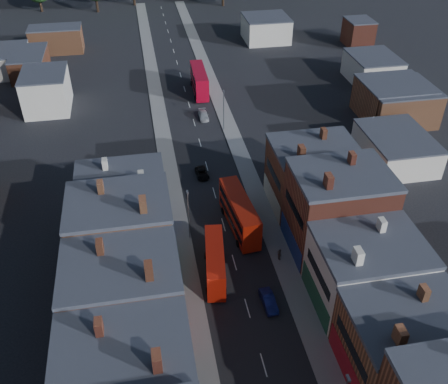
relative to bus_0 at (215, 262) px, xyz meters
name	(u,v)px	position (x,y,z in m)	size (l,w,h in m)	color
pavement_west	(168,163)	(-3.61, 27.78, -2.26)	(3.00, 200.00, 0.12)	gray
pavement_east	(241,156)	(9.39, 27.78, -2.26)	(3.00, 200.00, 0.12)	gray
terrace_east	(435,377)	(16.89, -22.22, 3.44)	(12.00, 80.00, 11.53)	maroon
lamp_post_2	(188,212)	(-2.31, 7.78, 2.38)	(0.25, 0.70, 8.12)	slate
lamp_post_3	(224,108)	(8.09, 37.78, 2.38)	(0.25, 0.70, 8.12)	slate
bus_0	(215,262)	(0.00, 0.00, 0.00)	(3.51, 10.18, 4.31)	#AD1709
bus_1	(239,213)	(5.00, 8.72, 0.42)	(3.82, 12.00, 5.09)	#B21B0A
bus_2	(199,81)	(5.95, 55.41, 0.46)	(3.25, 12.02, 5.16)	maroon
car_1	(269,301)	(5.52, -6.12, -1.65)	(1.42, 4.08, 1.34)	navy
car_2	(202,173)	(1.69, 22.97, -1.77)	(1.85, 4.02, 1.12)	black
car_3	(203,115)	(4.99, 43.27, -1.70)	(1.76, 4.34, 1.26)	silver
ped_1	(184,313)	(-4.81, -6.42, -1.37)	(0.81, 0.45, 1.67)	#391F17
ped_3	(280,254)	(8.91, 1.18, -1.31)	(1.05, 0.48, 1.78)	#59554C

